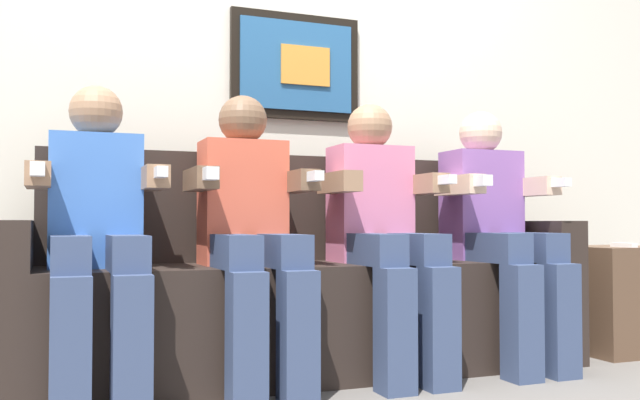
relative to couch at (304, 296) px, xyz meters
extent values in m
plane|color=#66605B|center=(0.00, -0.33, -0.31)|extent=(6.17, 6.17, 0.00)
cube|color=silver|center=(0.00, 0.44, 0.99)|extent=(4.74, 0.05, 2.60)
cube|color=black|center=(0.10, 0.40, 1.04)|extent=(0.63, 0.03, 0.50)
cube|color=#26598C|center=(0.10, 0.38, 1.04)|extent=(0.55, 0.02, 0.42)
cube|color=orange|center=(0.14, 0.37, 1.04)|extent=(0.24, 0.02, 0.18)
cube|color=#2D231E|center=(0.00, -0.04, -0.09)|extent=(2.06, 0.58, 0.45)
cube|color=#2D231E|center=(0.00, 0.18, 0.36)|extent=(2.06, 0.14, 0.45)
cube|color=#2D231E|center=(-1.10, -0.04, 0.00)|extent=(0.14, 0.58, 0.62)
cube|color=#2D231E|center=(1.10, -0.04, 0.00)|extent=(0.14, 0.58, 0.62)
cube|color=#3F72CC|center=(-0.82, -0.05, 0.38)|extent=(0.32, 0.20, 0.48)
sphere|color=#9E7556|center=(-0.82, -0.05, 0.70)|extent=(0.19, 0.19, 0.19)
cube|color=#38476B|center=(-0.91, -0.25, 0.20)|extent=(0.12, 0.40, 0.12)
cube|color=#38476B|center=(-0.73, -0.25, 0.20)|extent=(0.12, 0.40, 0.12)
cube|color=#38476B|center=(-0.91, -0.45, -0.09)|extent=(0.12, 0.12, 0.45)
cube|color=#38476B|center=(-0.73, -0.45, -0.09)|extent=(0.12, 0.12, 0.45)
cube|color=#9E7556|center=(-1.01, -0.17, 0.46)|extent=(0.08, 0.28, 0.08)
cube|color=#9E7556|center=(-0.63, -0.17, 0.46)|extent=(0.08, 0.28, 0.08)
cube|color=white|center=(-0.63, -0.33, 0.47)|extent=(0.04, 0.13, 0.04)
cube|color=white|center=(-1.01, -0.33, 0.47)|extent=(0.04, 0.10, 0.04)
cube|color=#D8593F|center=(-0.27, -0.05, 0.38)|extent=(0.32, 0.20, 0.48)
sphere|color=brown|center=(-0.27, -0.05, 0.70)|extent=(0.19, 0.19, 0.19)
cube|color=#38476B|center=(-0.36, -0.25, 0.20)|extent=(0.12, 0.40, 0.12)
cube|color=#38476B|center=(-0.18, -0.25, 0.20)|extent=(0.12, 0.40, 0.12)
cube|color=#38476B|center=(-0.36, -0.45, -0.09)|extent=(0.12, 0.12, 0.45)
cube|color=#38476B|center=(-0.18, -0.45, -0.09)|extent=(0.12, 0.12, 0.45)
cube|color=brown|center=(-0.46, -0.17, 0.46)|extent=(0.08, 0.28, 0.08)
cube|color=brown|center=(-0.08, -0.17, 0.46)|extent=(0.08, 0.28, 0.08)
cube|color=white|center=(-0.08, -0.33, 0.47)|extent=(0.04, 0.13, 0.04)
cube|color=white|center=(-0.46, -0.33, 0.47)|extent=(0.04, 0.10, 0.04)
cube|color=pink|center=(0.27, -0.05, 0.38)|extent=(0.32, 0.20, 0.48)
sphere|color=#9E7556|center=(0.27, -0.05, 0.70)|extent=(0.19, 0.19, 0.19)
cube|color=#38476B|center=(0.18, -0.25, 0.20)|extent=(0.12, 0.40, 0.12)
cube|color=#38476B|center=(0.36, -0.25, 0.20)|extent=(0.12, 0.40, 0.12)
cube|color=#38476B|center=(0.18, -0.45, -0.09)|extent=(0.12, 0.12, 0.45)
cube|color=#38476B|center=(0.36, -0.45, -0.09)|extent=(0.12, 0.12, 0.45)
cube|color=#9E7556|center=(0.08, -0.17, 0.46)|extent=(0.08, 0.28, 0.08)
cube|color=#9E7556|center=(0.46, -0.17, 0.46)|extent=(0.08, 0.28, 0.08)
cube|color=white|center=(0.46, -0.33, 0.47)|extent=(0.04, 0.13, 0.04)
cube|color=#8C59A5|center=(0.82, -0.05, 0.38)|extent=(0.32, 0.20, 0.48)
sphere|color=beige|center=(0.82, -0.05, 0.70)|extent=(0.19, 0.19, 0.19)
cube|color=#38476B|center=(0.73, -0.25, 0.20)|extent=(0.12, 0.40, 0.12)
cube|color=#38476B|center=(0.91, -0.25, 0.20)|extent=(0.12, 0.40, 0.12)
cube|color=#38476B|center=(0.73, -0.45, -0.09)|extent=(0.12, 0.12, 0.45)
cube|color=#38476B|center=(0.91, -0.45, -0.09)|extent=(0.12, 0.12, 0.45)
cube|color=beige|center=(0.63, -0.17, 0.46)|extent=(0.08, 0.28, 0.08)
cube|color=beige|center=(1.01, -0.17, 0.46)|extent=(0.08, 0.28, 0.08)
cube|color=white|center=(1.01, -0.33, 0.47)|extent=(0.04, 0.13, 0.04)
cube|color=white|center=(0.63, -0.33, 0.47)|extent=(0.04, 0.10, 0.04)
cube|color=brown|center=(1.52, -0.11, -0.06)|extent=(0.40, 0.40, 0.50)
cube|color=white|center=(1.48, -0.22, 0.20)|extent=(0.04, 0.13, 0.02)
camera|label=1|loc=(-0.98, -2.70, 0.30)|focal=39.25mm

